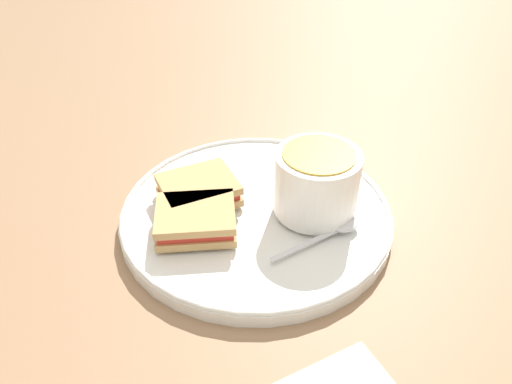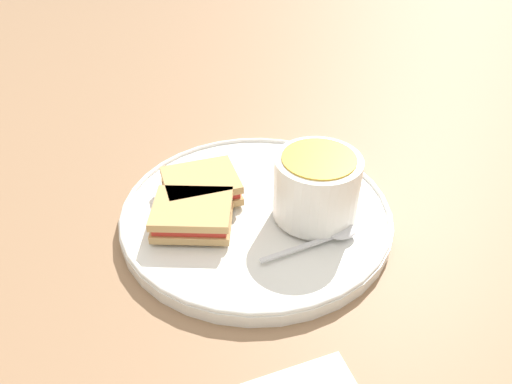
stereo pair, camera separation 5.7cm
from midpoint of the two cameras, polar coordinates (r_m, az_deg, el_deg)
ground_plane at (r=0.60m, az=2.74°, el=-3.25°), size 2.40×2.40×0.00m
plate at (r=0.59m, az=2.77°, el=-2.50°), size 0.32×0.32×0.02m
soup_bowl at (r=0.56m, az=9.86°, el=0.54°), size 0.10×0.10×0.08m
spoon at (r=0.55m, az=12.01°, el=-4.87°), size 0.12×0.05×0.01m
sandwich_half_near at (r=0.60m, az=-3.57°, el=0.62°), size 0.10×0.08×0.03m
sandwich_half_far at (r=0.55m, az=-4.35°, el=-2.69°), size 0.10×0.09×0.03m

